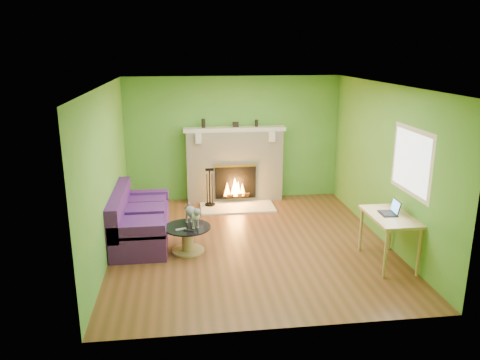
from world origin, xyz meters
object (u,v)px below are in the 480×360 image
object	(u,v)px
sofa	(138,221)
coffee_table	(188,237)
cat	(192,215)
desk	(390,221)

from	to	relation	value
sofa	coffee_table	size ratio (longest dim) A/B	2.58
coffee_table	cat	xyz separation A→B (m)	(0.08, 0.05, 0.36)
coffee_table	sofa	bearing A→B (deg)	144.49
sofa	cat	distance (m)	1.08
sofa	coffee_table	distance (m)	1.01
desk	cat	size ratio (longest dim) A/B	1.77
desk	cat	bearing A→B (deg)	163.91
desk	sofa	bearing A→B (deg)	160.17
coffee_table	desk	world-z (taller)	desk
coffee_table	cat	distance (m)	0.37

